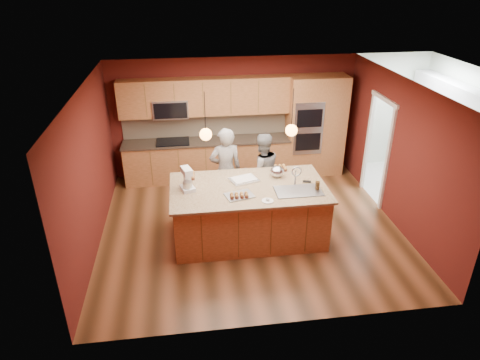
{
  "coord_description": "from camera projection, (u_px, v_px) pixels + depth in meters",
  "views": [
    {
      "loc": [
        -1.13,
        -6.79,
        4.42
      ],
      "look_at": [
        -0.21,
        -0.1,
        1.05
      ],
      "focal_mm": 32.0,
      "sensor_mm": 36.0,
      "label": 1
    }
  ],
  "objects": [
    {
      "name": "floor",
      "position": [
        250.0,
        226.0,
        8.13
      ],
      "size": [
        5.5,
        5.5,
        0.0
      ],
      "primitive_type": "plane",
      "color": "#422814",
      "rests_on": "ground"
    },
    {
      "name": "phone",
      "position": [
        307.0,
        182.0,
        7.58
      ],
      "size": [
        0.16,
        0.12,
        0.01
      ],
      "primitive_type": "cube",
      "rotation": [
        0.0,
        0.0,
        -0.32
      ],
      "color": "black",
      "rests_on": "island"
    },
    {
      "name": "wall_right",
      "position": [
        399.0,
        153.0,
        7.86
      ],
      "size": [
        0.0,
        5.0,
        5.0
      ],
      "primitive_type": "plane",
      "rotation": [
        1.57,
        0.0,
        -1.57
      ],
      "color": "#511712",
      "rests_on": "ground"
    },
    {
      "name": "washer",
      "position": [
        437.0,
        171.0,
        9.17
      ],
      "size": [
        0.64,
        0.66,
        0.98
      ],
      "primitive_type": "cube",
      "rotation": [
        0.0,
        0.0,
        0.05
      ],
      "color": "white",
      "rests_on": "floor"
    },
    {
      "name": "plate",
      "position": [
        268.0,
        201.0,
        6.95
      ],
      "size": [
        0.2,
        0.2,
        0.01
      ],
      "primitive_type": "cylinder",
      "color": "silver",
      "rests_on": "island"
    },
    {
      "name": "cupcakes_right",
      "position": [
        280.0,
        168.0,
        8.03
      ],
      "size": [
        0.24,
        0.24,
        0.07
      ],
      "primitive_type": null,
      "color": "#B8803B",
      "rests_on": "island"
    },
    {
      "name": "pendant_left",
      "position": [
        206.0,
        134.0,
        6.88
      ],
      "size": [
        0.2,
        0.2,
        0.8
      ],
      "color": "black",
      "rests_on": "ceiling"
    },
    {
      "name": "cupcakes_rack",
      "position": [
        239.0,
        195.0,
        7.03
      ],
      "size": [
        0.33,
        0.16,
        0.07
      ],
      "primitive_type": null,
      "color": "#B8803B",
      "rests_on": "island"
    },
    {
      "name": "ceiling",
      "position": [
        252.0,
        85.0,
        6.92
      ],
      "size": [
        5.5,
        5.5,
        0.0
      ],
      "primitive_type": "plane",
      "rotation": [
        3.14,
        0.0,
        0.0
      ],
      "color": "white",
      "rests_on": "ground"
    },
    {
      "name": "wall_left",
      "position": [
        90.0,
        170.0,
        7.19
      ],
      "size": [
        0.0,
        5.0,
        5.0
      ],
      "primitive_type": "plane",
      "rotation": [
        1.57,
        0.0,
        1.57
      ],
      "color": "#511712",
      "rests_on": "ground"
    },
    {
      "name": "person_left",
      "position": [
        226.0,
        170.0,
        8.33
      ],
      "size": [
        0.67,
        0.48,
        1.73
      ],
      "primitive_type": "imported",
      "rotation": [
        0.0,
        0.0,
        3.25
      ],
      "color": "black",
      "rests_on": "floor"
    },
    {
      "name": "oven_column",
      "position": [
        315.0,
        126.0,
        9.78
      ],
      "size": [
        1.3,
        0.62,
        2.3
      ],
      "color": "brown",
      "rests_on": "floor"
    },
    {
      "name": "cabinet_run",
      "position": [
        205.0,
        138.0,
        9.59
      ],
      "size": [
        3.74,
        0.64,
        2.3
      ],
      "color": "brown",
      "rests_on": "floor"
    },
    {
      "name": "doorway_trim",
      "position": [
        377.0,
        152.0,
        8.7
      ],
      "size": [
        0.08,
        1.11,
        2.2
      ],
      "primitive_type": null,
      "color": "white",
      "rests_on": "wall_right"
    },
    {
      "name": "person_right",
      "position": [
        262.0,
        171.0,
        8.45
      ],
      "size": [
        0.86,
        0.73,
        1.59
      ],
      "primitive_type": "imported",
      "rotation": [
        0.0,
        0.0,
        3.32
      ],
      "color": "gray",
      "rests_on": "floor"
    },
    {
      "name": "sheet_cake",
      "position": [
        244.0,
        180.0,
        7.62
      ],
      "size": [
        0.56,
        0.48,
        0.05
      ],
      "rotation": [
        0.0,
        0.0,
        0.31
      ],
      "color": "white",
      "rests_on": "island"
    },
    {
      "name": "cupcakes_left",
      "position": [
        191.0,
        175.0,
        7.74
      ],
      "size": [
        0.15,
        0.31,
        0.07
      ],
      "primitive_type": null,
      "color": "#B8803B",
      "rests_on": "island"
    },
    {
      "name": "pendant_right",
      "position": [
        291.0,
        130.0,
        7.05
      ],
      "size": [
        0.2,
        0.2,
        0.8
      ],
      "color": "black",
      "rests_on": "ceiling"
    },
    {
      "name": "island",
      "position": [
        249.0,
        211.0,
        7.63
      ],
      "size": [
        2.71,
        1.52,
        1.38
      ],
      "color": "brown",
      "rests_on": "floor"
    },
    {
      "name": "tumbler",
      "position": [
        317.0,
        186.0,
        7.28
      ],
      "size": [
        0.08,
        0.08,
        0.15
      ],
      "primitive_type": "cylinder",
      "color": "#36220F",
      "rests_on": "island"
    },
    {
      "name": "dryer",
      "position": [
        419.0,
        158.0,
        9.86
      ],
      "size": [
        0.67,
        0.69,
        0.94
      ],
      "primitive_type": "cube",
      "rotation": [
        0.0,
        0.0,
        0.17
      ],
      "color": "white",
      "rests_on": "floor"
    },
    {
      "name": "wall_front",
      "position": [
        283.0,
        243.0,
        5.31
      ],
      "size": [
        5.5,
        0.0,
        5.5
      ],
      "primitive_type": "plane",
      "rotation": [
        -1.57,
        0.0,
        0.0
      ],
      "color": "#511712",
      "rests_on": "ground"
    },
    {
      "name": "wall_back",
      "position": [
        234.0,
        117.0,
        9.74
      ],
      "size": [
        5.5,
        0.0,
        5.5
      ],
      "primitive_type": "plane",
      "rotation": [
        1.57,
        0.0,
        0.0
      ],
      "color": "#511712",
      "rests_on": "ground"
    },
    {
      "name": "mixing_bowl",
      "position": [
        277.0,
        171.0,
        7.73
      ],
      "size": [
        0.25,
        0.25,
        0.21
      ],
      "primitive_type": "ellipsoid",
      "color": "silver",
      "rests_on": "island"
    },
    {
      "name": "cooling_rack",
      "position": [
        239.0,
        195.0,
        7.11
      ],
      "size": [
        0.52,
        0.43,
        0.02
      ],
      "primitive_type": "cube",
      "rotation": [
        0.0,
        0.0,
        0.26
      ],
      "color": "#A2A6AA",
      "rests_on": "island"
    },
    {
      "name": "laundry_room",
      "position": [
        449.0,
        100.0,
        8.85
      ],
      "size": [
        2.6,
        2.7,
        2.7
      ],
      "color": "silver",
      "rests_on": "ground"
    },
    {
      "name": "stand_mixer",
      "position": [
        187.0,
        181.0,
        7.25
      ],
      "size": [
        0.28,
        0.33,
        0.4
      ],
      "rotation": [
        0.0,
        0.0,
        0.29
      ],
      "color": "white",
      "rests_on": "island"
    }
  ]
}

